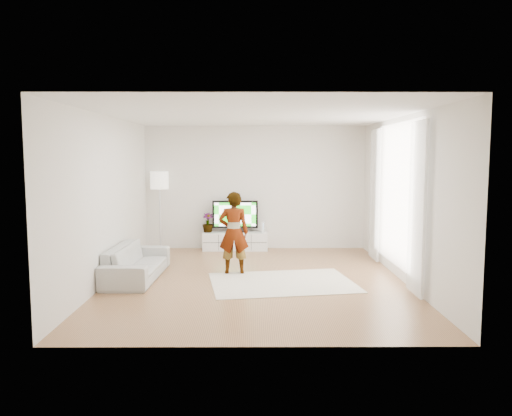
{
  "coord_description": "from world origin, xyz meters",
  "views": [
    {
      "loc": [
        -0.04,
        -8.37,
        2.13
      ],
      "look_at": [
        0.0,
        0.4,
        1.21
      ],
      "focal_mm": 35.0,
      "sensor_mm": 36.0,
      "label": 1
    }
  ],
  "objects_px": {
    "media_console": "(235,241)",
    "television": "(235,215)",
    "floor_lamp": "(159,184)",
    "rug": "(282,283)",
    "player": "(234,233)",
    "sofa": "(137,262)"
  },
  "relations": [
    {
      "from": "rug",
      "to": "sofa",
      "type": "xyz_separation_m",
      "value": [
        -2.52,
        0.33,
        0.28
      ]
    },
    {
      "from": "television",
      "to": "player",
      "type": "xyz_separation_m",
      "value": [
        0.06,
        -2.29,
        -0.04
      ]
    },
    {
      "from": "rug",
      "to": "floor_lamp",
      "type": "height_order",
      "value": "floor_lamp"
    },
    {
      "from": "television",
      "to": "media_console",
      "type": "bearing_deg",
      "value": -90.0
    },
    {
      "from": "media_console",
      "to": "floor_lamp",
      "type": "distance_m",
      "value": 2.12
    },
    {
      "from": "television",
      "to": "sofa",
      "type": "xyz_separation_m",
      "value": [
        -1.62,
        -2.64,
        -0.51
      ]
    },
    {
      "from": "television",
      "to": "sofa",
      "type": "height_order",
      "value": "television"
    },
    {
      "from": "player",
      "to": "sofa",
      "type": "bearing_deg",
      "value": 8.58
    },
    {
      "from": "player",
      "to": "sofa",
      "type": "relative_size",
      "value": 0.75
    },
    {
      "from": "media_console",
      "to": "floor_lamp",
      "type": "bearing_deg",
      "value": -177.78
    },
    {
      "from": "media_console",
      "to": "rug",
      "type": "height_order",
      "value": "media_console"
    },
    {
      "from": "sofa",
      "to": "media_console",
      "type": "bearing_deg",
      "value": -30.13
    },
    {
      "from": "player",
      "to": "rug",
      "type": "bearing_deg",
      "value": 138.02
    },
    {
      "from": "rug",
      "to": "player",
      "type": "relative_size",
      "value": 1.59
    },
    {
      "from": "media_console",
      "to": "sofa",
      "type": "xyz_separation_m",
      "value": [
        -1.62,
        -2.61,
        0.08
      ]
    },
    {
      "from": "television",
      "to": "rug",
      "type": "xyz_separation_m",
      "value": [
        0.9,
        -2.97,
        -0.79
      ]
    },
    {
      "from": "media_console",
      "to": "television",
      "type": "relative_size",
      "value": 1.42
    },
    {
      "from": "media_console",
      "to": "sofa",
      "type": "relative_size",
      "value": 0.74
    },
    {
      "from": "rug",
      "to": "sofa",
      "type": "distance_m",
      "value": 2.55
    },
    {
      "from": "rug",
      "to": "player",
      "type": "xyz_separation_m",
      "value": [
        -0.84,
        0.68,
        0.75
      ]
    },
    {
      "from": "television",
      "to": "floor_lamp",
      "type": "distance_m",
      "value": 1.82
    },
    {
      "from": "media_console",
      "to": "television",
      "type": "bearing_deg",
      "value": 90.0
    }
  ]
}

